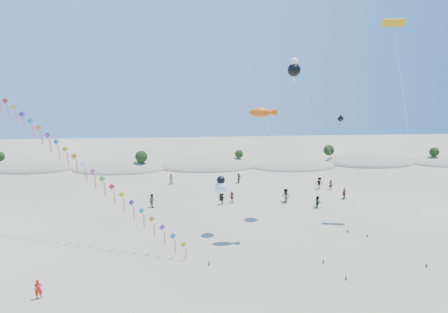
% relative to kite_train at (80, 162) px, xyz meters
% --- Properties ---
extents(dune_ridge, '(145.30, 11.49, 5.57)m').
position_rel_kite_train_xyz_m(dune_ridge, '(14.91, 31.04, -8.21)').
color(dune_ridge, gray).
rests_on(dune_ridge, ground).
extents(kite_train, '(23.92, 12.42, 16.46)m').
position_rel_kite_train_xyz_m(kite_train, '(0.00, 0.00, 0.00)').
color(kite_train, '#3F2D1E').
rests_on(kite_train, ground).
extents(fish_kite, '(7.08, 10.03, 13.69)m').
position_rel_kite_train_xyz_m(fish_kite, '(18.43, -0.53, 4.84)').
color(fish_kite, '#3F2D1E').
rests_on(fish_kite, ground).
extents(cartoon_kite_low, '(9.59, 8.34, 6.41)m').
position_rel_kite_train_xyz_m(cartoon_kite_low, '(14.27, 0.55, -3.03)').
color(cartoon_kite_low, '#3F2D1E').
rests_on(cartoon_kite_low, ground).
extents(cartoon_kite_high, '(7.50, 8.99, 18.86)m').
position_rel_kite_train_xyz_m(cartoon_kite_high, '(23.23, 6.26, 9.27)').
color(cartoon_kite_high, '#3F2D1E').
rests_on(cartoon_kite_high, ground).
extents(parafoil_kite, '(3.31, 14.07, 23.06)m').
position_rel_kite_train_xyz_m(parafoil_kite, '(34.02, 4.76, 13.90)').
color(parafoil_kite, '#3F2D1E').
rests_on(parafoil_kite, ground).
extents(dark_kite, '(2.95, 10.21, 11.87)m').
position_rel_kite_train_xyz_m(dark_kite, '(29.79, 6.68, -0.03)').
color(dark_kite, '#3F2D1E').
rests_on(dark_kite, ground).
extents(flyer_foreground, '(0.68, 0.59, 1.57)m').
position_rel_kite_train_xyz_m(flyer_foreground, '(-0.60, -10.72, -7.53)').
color(flyer_foreground, red).
rests_on(flyer_foreground, ground).
extents(beachgoers, '(27.28, 13.69, 1.81)m').
position_rel_kite_train_xyz_m(beachgoers, '(20.96, 12.26, -7.48)').
color(beachgoers, slate).
rests_on(beachgoers, ground).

